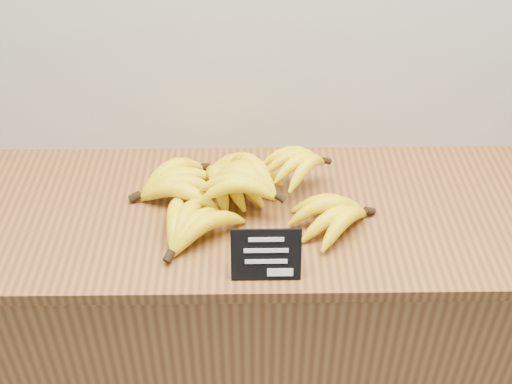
% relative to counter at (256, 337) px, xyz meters
% --- Properties ---
extents(counter, '(1.32, 0.50, 0.90)m').
position_rel_counter_xyz_m(counter, '(0.00, 0.00, 0.00)').
color(counter, '#976330').
rests_on(counter, ground).
extents(counter_top, '(1.42, 0.54, 0.03)m').
position_rel_counter_xyz_m(counter_top, '(0.00, 0.00, 0.47)').
color(counter_top, brown).
rests_on(counter_top, counter).
extents(chalkboard_sign, '(0.15, 0.04, 0.11)m').
position_rel_counter_xyz_m(chalkboard_sign, '(0.02, -0.22, 0.54)').
color(chalkboard_sign, black).
rests_on(chalkboard_sign, counter_top).
extents(banana_pile, '(0.57, 0.38, 0.12)m').
position_rel_counter_xyz_m(banana_pile, '(-0.04, 0.01, 0.53)').
color(banana_pile, yellow).
rests_on(banana_pile, counter_top).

